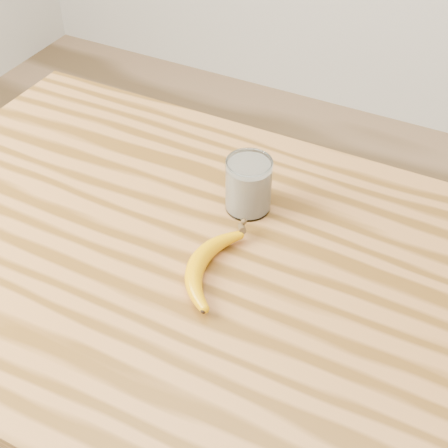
% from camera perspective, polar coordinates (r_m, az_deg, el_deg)
% --- Properties ---
extents(table, '(1.20, 0.80, 0.90)m').
position_cam_1_polar(table, '(1.15, -3.05, -7.42)').
color(table, '#A36A34').
rests_on(table, ground).
extents(smoothie_glass, '(0.08, 0.08, 0.10)m').
position_cam_1_polar(smoothie_glass, '(1.11, 2.26, 3.54)').
color(smoothie_glass, white).
rests_on(smoothie_glass, table).
extents(banana, '(0.13, 0.27, 0.03)m').
position_cam_1_polar(banana, '(1.02, -2.46, -3.60)').
color(banana, '#D88F00').
rests_on(banana, table).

